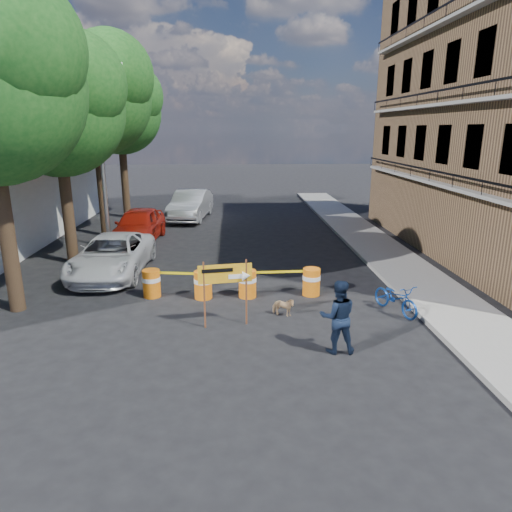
{
  "coord_description": "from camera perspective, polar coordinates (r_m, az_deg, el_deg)",
  "views": [
    {
      "loc": [
        -0.31,
        -11.12,
        5.25
      ],
      "look_at": [
        0.42,
        2.98,
        1.3
      ],
      "focal_mm": 32.0,
      "sensor_mm": 36.0,
      "label": 1
    }
  ],
  "objects": [
    {
      "name": "tree_mid_a",
      "position": [
        19.25,
        -23.51,
        16.65
      ],
      "size": [
        5.25,
        5.0,
        8.68
      ],
      "color": "#332316",
      "rests_on": "ground"
    },
    {
      "name": "ground",
      "position": [
        12.31,
        -1.25,
        -9.63
      ],
      "size": [
        120.0,
        120.0,
        0.0
      ],
      "primitive_type": "plane",
      "color": "black",
      "rests_on": "ground"
    },
    {
      "name": "sedan_red",
      "position": [
        22.49,
        -14.45,
        3.74
      ],
      "size": [
        2.17,
        4.85,
        1.62
      ],
      "primitive_type": "imported",
      "rotation": [
        0.0,
        0.0,
        -0.05
      ],
      "color": "#9E190D",
      "rests_on": "ground"
    },
    {
      "name": "barrel_far_right",
      "position": [
        14.94,
        6.94,
        -3.14
      ],
      "size": [
        0.58,
        0.58,
        0.9
      ],
      "color": "orange",
      "rests_on": "ground"
    },
    {
      "name": "sedan_silver",
      "position": [
        27.7,
        -8.14,
        6.35
      ],
      "size": [
        2.52,
        5.42,
        1.72
      ],
      "primitive_type": "imported",
      "rotation": [
        0.0,
        0.0,
        -0.14
      ],
      "color": "#AAADB2",
      "rests_on": "ground"
    },
    {
      "name": "bicycle",
      "position": [
        13.92,
        17.22,
        -3.41
      ],
      "size": [
        0.92,
        1.09,
        1.76
      ],
      "primitive_type": "imported",
      "rotation": [
        0.0,
        0.0,
        0.4
      ],
      "color": "#123C94",
      "rests_on": "ground"
    },
    {
      "name": "detour_sign",
      "position": [
        12.28,
        -2.98,
        -2.78
      ],
      "size": [
        1.45,
        0.35,
        1.88
      ],
      "rotation": [
        0.0,
        0.0,
        0.16
      ],
      "color": "#592D19",
      "rests_on": "ground"
    },
    {
      "name": "pedestrian",
      "position": [
        11.17,
        10.19,
        -7.47
      ],
      "size": [
        0.92,
        0.73,
        1.83
      ],
      "primitive_type": "imported",
      "rotation": [
        0.0,
        0.0,
        3.09
      ],
      "color": "black",
      "rests_on": "ground"
    },
    {
      "name": "tree_mid_b",
      "position": [
        24.05,
        -19.47,
        18.28
      ],
      "size": [
        5.67,
        5.4,
        9.62
      ],
      "color": "#332316",
      "rests_on": "ground"
    },
    {
      "name": "barrel_mid_left",
      "position": [
        14.64,
        -6.63,
        -3.53
      ],
      "size": [
        0.58,
        0.58,
        0.9
      ],
      "color": "orange",
      "rests_on": "ground"
    },
    {
      "name": "streetlamp",
      "position": [
        21.4,
        -18.66,
        12.49
      ],
      "size": [
        1.25,
        0.18,
        8.0
      ],
      "color": "gray",
      "rests_on": "ground"
    },
    {
      "name": "suv_white",
      "position": [
        17.71,
        -17.54,
        0.07
      ],
      "size": [
        2.51,
        5.24,
        1.44
      ],
      "primitive_type": "imported",
      "rotation": [
        0.0,
        0.0,
        -0.02
      ],
      "color": "silver",
      "rests_on": "ground"
    },
    {
      "name": "barrel_far_left",
      "position": [
        15.06,
        -12.93,
        -3.28
      ],
      "size": [
        0.58,
        0.58,
        0.9
      ],
      "color": "orange",
      "rests_on": "ground"
    },
    {
      "name": "dog",
      "position": [
        13.28,
        3.4,
        -6.37
      ],
      "size": [
        0.73,
        0.52,
        0.56
      ],
      "primitive_type": "imported",
      "rotation": [
        0.0,
        0.0,
        1.21
      ],
      "color": "tan",
      "rests_on": "ground"
    },
    {
      "name": "sidewalk_east",
      "position": [
        19.04,
        17.16,
        -0.86
      ],
      "size": [
        2.4,
        40.0,
        0.15
      ],
      "primitive_type": "cube",
      "color": "gray",
      "rests_on": "ground"
    },
    {
      "name": "tree_far",
      "position": [
        28.87,
        -16.57,
        16.93
      ],
      "size": [
        5.04,
        4.8,
        8.84
      ],
      "color": "#332316",
      "rests_on": "ground"
    },
    {
      "name": "barrel_mid_right",
      "position": [
        14.66,
        -1.08,
        -3.4
      ],
      "size": [
        0.58,
        0.58,
        0.9
      ],
      "color": "orange",
      "rests_on": "ground"
    }
  ]
}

